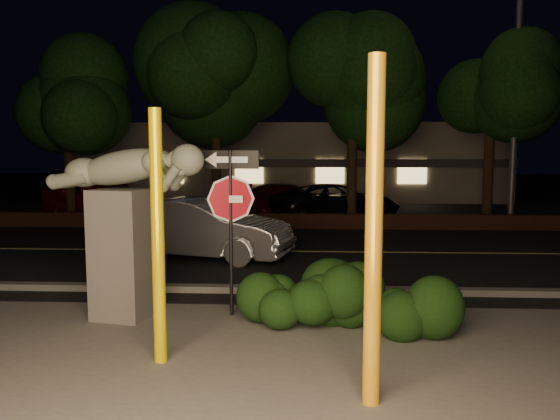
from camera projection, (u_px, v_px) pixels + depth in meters
The scene contains 24 objects.
ground at pixel (279, 234), 17.21m from camera, with size 90.00×90.00×0.00m, color black.
patio at pixel (227, 379), 6.29m from camera, with size 14.00×6.00×0.02m, color #4C4944.
road at pixel (272, 251), 14.23m from camera, with size 80.00×8.00×0.01m, color black.
lane_marking at pixel (272, 251), 14.23m from camera, with size 80.00×0.12×0.01m, color #BFBF4C.
curb at pixel (258, 289), 10.15m from camera, with size 80.00×0.25×0.12m, color #4C4944.
brick_wall at pixel (281, 221), 18.47m from camera, with size 40.00×0.35×0.50m, color #4F2719.
parking_lot at pixel (287, 210), 24.16m from camera, with size 40.00×12.00×0.01m, color black.
building at pixel (292, 161), 31.87m from camera, with size 22.00×10.20×4.00m.
tree_far_a at pixel (66, 76), 20.01m from camera, with size 4.60×4.60×7.43m.
tree_far_b at pixel (215, 56), 19.85m from camera, with size 5.20×5.20×8.41m.
tree_far_c at pixel (353, 64), 19.24m from camera, with size 4.80×4.80×7.84m.
tree_far_d at pixel (492, 72), 19.51m from camera, with size 4.40×4.40×7.42m.
yellow_pole_left at pixel (158, 238), 6.62m from camera, with size 0.16×0.16×3.14m, color #E7CA00.
yellow_pole_right at pixel (374, 235), 5.48m from camera, with size 0.18×0.18×3.57m, color #ECA416.
signpost at pixel (231, 199), 8.50m from camera, with size 0.89×0.11×2.63m.
sculpture at pixel (124, 212), 8.43m from camera, with size 2.56×1.10×2.73m.
hedge_center at pixel (293, 296), 8.17m from camera, with size 1.74×0.82×0.91m, color black.
hedge_right at pixel (324, 289), 8.15m from camera, with size 1.75×0.94×1.14m, color black.
hedge_far_right at pixel (421, 302), 7.76m from camera, with size 1.39×0.87×0.96m, color black.
streetlight at pixel (512, 40), 18.54m from camera, with size 1.58×0.65×10.72m.
silver_sedan at pixel (201, 228), 13.30m from camera, with size 1.56×4.46×1.47m, color silver.
parked_car_red at pixel (105, 196), 21.39m from camera, with size 1.99×4.93×1.68m, color maroon.
parked_car_darkred at pixel (288, 200), 21.95m from camera, with size 1.79×4.40×1.28m, color #440C12.
parked_car_dark at pixel (336, 202), 20.70m from camera, with size 2.27×4.93×1.37m, color black.
Camera 1 is at (0.92, -7.00, 2.64)m, focal length 35.00 mm.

